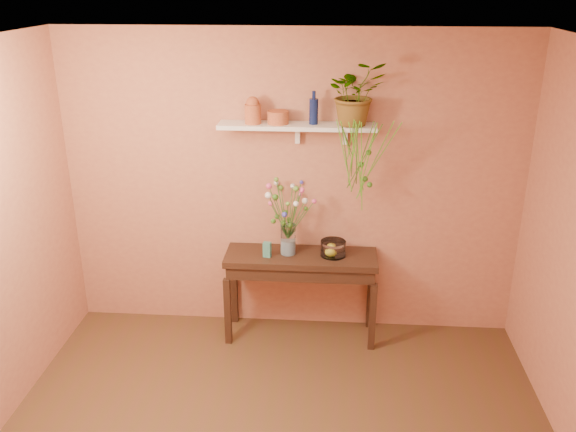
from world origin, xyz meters
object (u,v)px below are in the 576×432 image
Objects in this scene: sideboard at (301,267)px; terracotta_jug at (253,111)px; glass_bowl at (333,249)px; bouquet at (286,203)px; spider_plant at (355,93)px; blue_bottle at (314,111)px; glass_vase at (288,241)px.

sideboard is 5.93× the size of terracotta_jug.
terracotta_jug is 1.37m from glass_bowl.
sideboard is 2.51× the size of bouquet.
terracotta_jug reaches higher than glass_bowl.
blue_bottle is at bearing 179.20° from spider_plant.
terracotta_jug is at bearing -178.79° from spider_plant.
spider_plant reaches higher than blue_bottle.
blue_bottle is 0.51× the size of bouquet.
bouquet is (-0.02, -0.01, 0.36)m from glass_vase.
terracotta_jug reaches higher than bouquet.
sideboard is at bearing -3.86° from bouquet.
spider_plant reaches higher than glass_bowl.
blue_bottle is 0.99× the size of glass_vase.
sideboard is 2.58× the size of spider_plant.
terracotta_jug is at bearing 164.08° from bouquet.
blue_bottle is 0.53× the size of spider_plant.
terracotta_jug is 0.81× the size of glass_vase.
glass_vase reaches higher than glass_bowl.
blue_bottle is 1.15m from glass_vase.
spider_plant is 1.38m from glass_vase.
bouquet is at bearing -157.58° from glass_vase.
terracotta_jug reaches higher than sideboard.
bouquet is (-0.55, -0.10, -0.92)m from spider_plant.
glass_vase is at bearing -14.01° from terracotta_jug.
spider_plant is (0.33, -0.00, 0.15)m from blue_bottle.
sideboard is 1.37m from blue_bottle.
glass_vase is at bearing 172.59° from sideboard.
spider_plant is at bearing 34.21° from glass_bowl.
sideboard is 0.33m from glass_bowl.
glass_vase is 0.52× the size of bouquet.
spider_plant is (0.42, 0.11, 1.51)m from sideboard.
bouquet is at bearing -15.92° from terracotta_jug.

